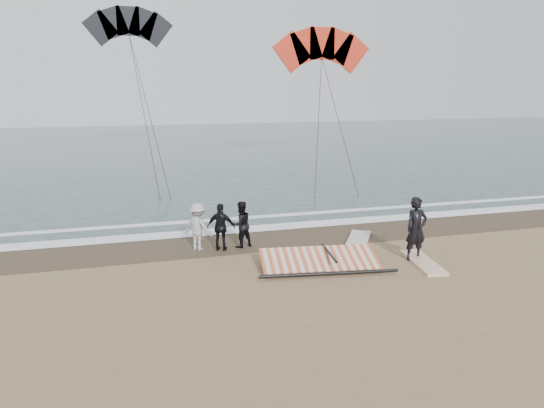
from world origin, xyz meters
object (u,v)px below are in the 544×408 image
Objects in this scene: board_cream at (358,241)px; sail_rig at (316,261)px; man_main at (416,229)px; board_white at (423,262)px.

board_cream is 2.94m from sail_rig.
man_main is 3.27m from sail_rig.
man_main is 0.87× the size of board_white.
man_main reaches higher than sail_rig.
board_cream is at bearing 39.92° from sail_rig.
board_cream is (-0.96, 2.51, 0.01)m from board_white.
board_cream is 0.65× the size of sail_rig.
board_white is at bearing -87.18° from man_main.
board_white is at bearing -11.08° from sail_rig.
man_main is at bearing -4.09° from sail_rig.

